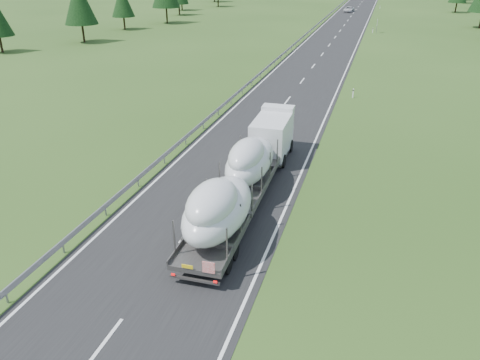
# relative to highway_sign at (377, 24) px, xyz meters

# --- Properties ---
(ground) EXTENTS (400.00, 400.00, 0.00)m
(ground) POSITION_rel_highway_sign_xyz_m (-7.20, -80.00, -1.81)
(ground) COLOR #294617
(ground) RESTS_ON ground
(road_surface) EXTENTS (10.00, 400.00, 0.02)m
(road_surface) POSITION_rel_highway_sign_xyz_m (-7.20, 20.00, -1.80)
(road_surface) COLOR black
(road_surface) RESTS_ON ground
(guardrail) EXTENTS (0.10, 400.00, 0.76)m
(guardrail) POSITION_rel_highway_sign_xyz_m (-12.50, 19.94, -1.21)
(guardrail) COLOR slate
(guardrail) RESTS_ON ground
(marker_posts) EXTENTS (0.13, 350.08, 1.00)m
(marker_posts) POSITION_rel_highway_sign_xyz_m (-0.70, 75.00, -1.27)
(marker_posts) COLOR silver
(marker_posts) RESTS_ON ground
(highway_sign) EXTENTS (0.08, 0.90, 2.60)m
(highway_sign) POSITION_rel_highway_sign_xyz_m (0.00, 0.00, 0.00)
(highway_sign) COLOR slate
(highway_sign) RESTS_ON ground
(boat_truck) EXTENTS (3.16, 18.63, 3.90)m
(boat_truck) POSITION_rel_highway_sign_xyz_m (-5.22, -76.27, 0.31)
(boat_truck) COLOR silver
(boat_truck) RESTS_ON ground
(distant_van) EXTENTS (2.76, 5.23, 1.40)m
(distant_van) POSITION_rel_highway_sign_xyz_m (-8.69, 38.81, -1.11)
(distant_van) COLOR silver
(distant_van) RESTS_ON ground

